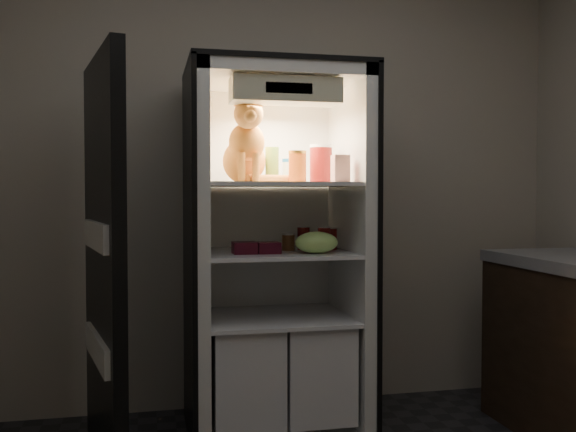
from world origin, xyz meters
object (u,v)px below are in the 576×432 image
tabby_cat (246,150)px  condiment_jar (288,242)px  parmesan_shaker (272,165)px  pepper_jar (321,164)px  soda_can_c (324,239)px  mayo_tub (291,171)px  cream_carton (340,169)px  soda_can_a (304,238)px  refrigerator (274,279)px  berry_box_right (268,248)px  grape_bag (317,242)px  berry_box_left (245,248)px  salsa_jar (297,167)px  soda_can_b (331,239)px

tabby_cat → condiment_jar: size_ratio=4.80×
tabby_cat → parmesan_shaker: tabby_cat is taller
parmesan_shaker → tabby_cat: bearing=-158.4°
pepper_jar → soda_can_c: pepper_jar is taller
mayo_tub → cream_carton: (0.18, -0.31, 0.00)m
tabby_cat → soda_can_a: (0.31, 0.05, -0.45)m
refrigerator → berry_box_right: 0.25m
grape_bag → berry_box_right: grape_bag is taller
refrigerator → berry_box_left: refrigerator is taller
salsa_jar → cream_carton: (0.18, -0.14, -0.01)m
cream_carton → soda_can_b: 0.41m
mayo_tub → grape_bag: bearing=-78.3°
tabby_cat → condiment_jar: tabby_cat is taller
tabby_cat → salsa_jar: size_ratio=2.72×
soda_can_a → condiment_jar: (-0.09, -0.04, -0.01)m
tabby_cat → soda_can_b: (0.45, 0.02, -0.46)m
parmesan_shaker → soda_can_a: 0.42m
refrigerator → pepper_jar: (0.25, 0.00, 0.60)m
grape_bag → mayo_tub: bearing=101.7°
soda_can_b → berry_box_right: bearing=-159.6°
tabby_cat → mayo_tub: tabby_cat is taller
parmesan_shaker → berry_box_right: 0.45m
mayo_tub → berry_box_right: bearing=-124.1°
berry_box_left → condiment_jar: bearing=25.4°
soda_can_c → condiment_jar: bearing=168.6°
parmesan_shaker → grape_bag: bearing=-51.2°
soda_can_b → soda_can_c: soda_can_c is taller
parmesan_shaker → pepper_jar: pepper_jar is taller
tabby_cat → cream_carton: (0.44, -0.18, -0.10)m
mayo_tub → berry_box_right: 0.49m
soda_can_b → refrigerator: bearing=173.5°
salsa_jar → berry_box_left: (-0.28, -0.07, -0.40)m
tabby_cat → condiment_jar: 0.52m
berry_box_left → soda_can_a: bearing=24.7°
grape_bag → berry_box_left: 0.35m
cream_carton → grape_bag: (-0.12, 0.01, -0.36)m
parmesan_shaker → soda_can_c: (0.26, -0.08, -0.38)m
pepper_jar → cream_carton: 0.24m
tabby_cat → soda_can_c: bearing=-2.4°
cream_carton → soda_can_c: bearing=105.0°
soda_can_c → grape_bag: (-0.08, -0.14, -0.01)m
pepper_jar → cream_carton: (0.04, -0.23, -0.03)m
salsa_jar → grape_bag: 0.40m
parmesan_shaker → soda_can_c: 0.47m
soda_can_c → berry_box_left: bearing=-169.3°
parmesan_shaker → pepper_jar: (0.26, -0.00, 0.01)m
pepper_jar → condiment_jar: (-0.19, -0.05, -0.40)m
refrigerator → berry_box_right: bearing=-110.3°
salsa_jar → soda_can_a: 0.38m
pepper_jar → soda_can_a: 0.40m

